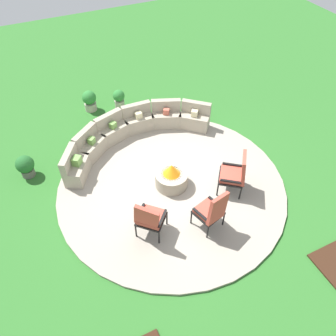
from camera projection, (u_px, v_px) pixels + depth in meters
The scene contains 10 objects.
ground_plane at pixel (171, 186), 8.27m from camera, with size 24.00×24.00×0.00m, color #2D6B28.
patio_circle at pixel (171, 185), 8.25m from camera, with size 5.60×5.60×0.06m, color #9E9384.
fire_pit at pixel (172, 177), 8.05m from camera, with size 0.80×0.80×0.66m.
curved_stone_bench at pixel (132, 132), 9.17m from camera, with size 4.46×1.83×0.79m.
lounge_chair_front_left at pixel (149, 218), 6.83m from camera, with size 0.78×0.82×1.11m.
lounge_chair_front_right at pixel (212, 211), 6.95m from camera, with size 0.68×0.68×1.13m.
lounge_chair_back_left at pixel (236, 173), 7.73m from camera, with size 0.82×0.85×1.11m.
potted_plant_0 at pixel (25, 166), 8.31m from camera, with size 0.45×0.45×0.61m.
potted_plant_1 at pixel (90, 100), 10.29m from camera, with size 0.43×0.43×0.66m.
potted_plant_2 at pixel (119, 99), 10.33m from camera, with size 0.36×0.36×0.65m.
Camera 1 is at (-2.41, -4.92, 6.21)m, focal length 35.50 mm.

